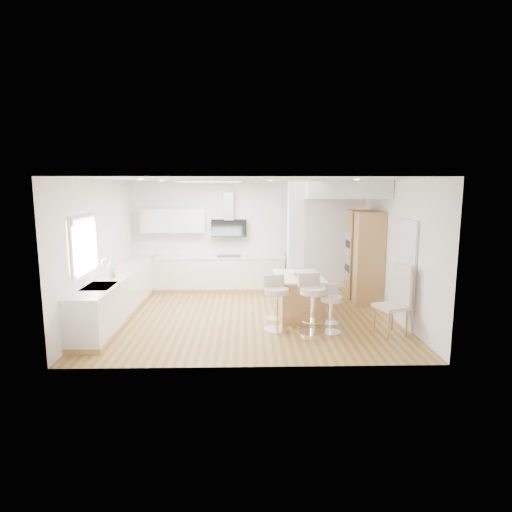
{
  "coord_description": "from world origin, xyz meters",
  "views": [
    {
      "loc": [
        -0.07,
        -8.52,
        2.68
      ],
      "look_at": [
        0.15,
        0.4,
        1.2
      ],
      "focal_mm": 30.0,
      "sensor_mm": 36.0,
      "label": 1
    }
  ],
  "objects_px": {
    "bar_stool_a": "(276,300)",
    "dining_chair": "(397,297)",
    "peninsula": "(298,295)",
    "bar_stool_b": "(312,301)",
    "bar_stool_c": "(331,306)"
  },
  "relations": [
    {
      "from": "bar_stool_a",
      "to": "dining_chair",
      "type": "height_order",
      "value": "dining_chair"
    },
    {
      "from": "bar_stool_c",
      "to": "dining_chair",
      "type": "height_order",
      "value": "dining_chair"
    },
    {
      "from": "dining_chair",
      "to": "bar_stool_a",
      "type": "bearing_deg",
      "value": 153.27
    },
    {
      "from": "peninsula",
      "to": "dining_chair",
      "type": "xyz_separation_m",
      "value": [
        1.64,
        -1.16,
        0.26
      ]
    },
    {
      "from": "bar_stool_b",
      "to": "dining_chair",
      "type": "distance_m",
      "value": 1.52
    },
    {
      "from": "bar_stool_b",
      "to": "dining_chair",
      "type": "bearing_deg",
      "value": -19.06
    },
    {
      "from": "peninsula",
      "to": "bar_stool_b",
      "type": "bearing_deg",
      "value": -87.1
    },
    {
      "from": "peninsula",
      "to": "bar_stool_a",
      "type": "relative_size",
      "value": 1.41
    },
    {
      "from": "bar_stool_b",
      "to": "dining_chair",
      "type": "height_order",
      "value": "dining_chair"
    },
    {
      "from": "peninsula",
      "to": "dining_chair",
      "type": "distance_m",
      "value": 2.02
    },
    {
      "from": "bar_stool_a",
      "to": "bar_stool_c",
      "type": "distance_m",
      "value": 1.0
    },
    {
      "from": "bar_stool_c",
      "to": "bar_stool_a",
      "type": "bearing_deg",
      "value": 161.34
    },
    {
      "from": "bar_stool_c",
      "to": "dining_chair",
      "type": "distance_m",
      "value": 1.19
    },
    {
      "from": "bar_stool_a",
      "to": "bar_stool_b",
      "type": "relative_size",
      "value": 0.94
    },
    {
      "from": "peninsula",
      "to": "bar_stool_a",
      "type": "distance_m",
      "value": 1.05
    }
  ]
}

